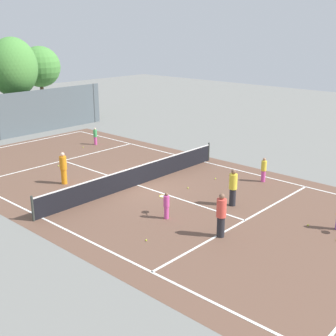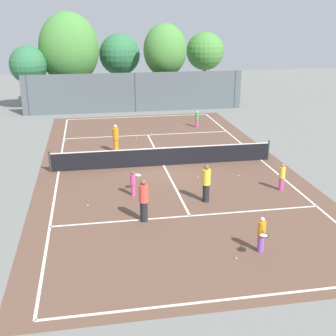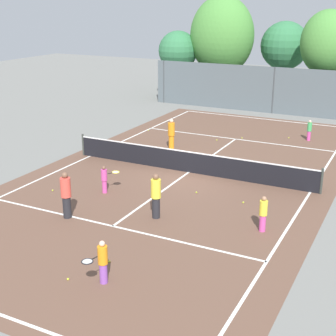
{
  "view_description": "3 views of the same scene",
  "coord_description": "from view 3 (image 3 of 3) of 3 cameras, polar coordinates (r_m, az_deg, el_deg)",
  "views": [
    {
      "loc": [
        -14.55,
        -15.37,
        7.59
      ],
      "look_at": [
        1.38,
        -0.84,
        0.77
      ],
      "focal_mm": 47.48,
      "sensor_mm": 36.0,
      "label": 1
    },
    {
      "loc": [
        -3.72,
        -22.3,
        7.75
      ],
      "look_at": [
        -0.29,
        -3.0,
        0.91
      ],
      "focal_mm": 47.61,
      "sensor_mm": 36.0,
      "label": 2
    },
    {
      "loc": [
        8.77,
        -19.47,
        7.48
      ],
      "look_at": [
        -0.15,
        -1.83,
        0.74
      ],
      "focal_mm": 52.66,
      "sensor_mm": 36.0,
      "label": 3
    }
  ],
  "objects": [
    {
      "name": "player_5",
      "position": [
        13.9,
        -7.62,
        -10.68
      ],
      "size": [
        0.48,
        0.86,
        1.3
      ],
      "color": "purple",
      "rests_on": "ground_plane"
    },
    {
      "name": "tennis_ball_2",
      "position": [
        28.48,
        8.56,
        3.45
      ],
      "size": [
        0.07,
        0.07,
        0.07
      ],
      "primitive_type": "sphere",
      "color": "#CCE533",
      "rests_on": "ground_plane"
    },
    {
      "name": "tennis_ball_1",
      "position": [
        29.93,
        -2.29,
        4.4
      ],
      "size": [
        0.07,
        0.07,
        0.07
      ],
      "primitive_type": "sphere",
      "color": "#CCE533",
      "rests_on": "ground_plane"
    },
    {
      "name": "player_0",
      "position": [
        28.76,
        16.04,
        4.24
      ],
      "size": [
        0.25,
        0.25,
        1.17
      ],
      "color": "#D14799",
      "rests_on": "ground_plane"
    },
    {
      "name": "tree_0",
      "position": [
        36.47,
        18.0,
        13.58
      ],
      "size": [
        3.72,
        3.42,
        6.97
      ],
      "color": "brown",
      "rests_on": "ground_plane"
    },
    {
      "name": "tennis_ball_3",
      "position": [
        19.42,
        8.7,
        -3.96
      ],
      "size": [
        0.07,
        0.07,
        0.07
      ],
      "primitive_type": "sphere",
      "color": "#CCE533",
      "rests_on": "ground_plane"
    },
    {
      "name": "ground_plane",
      "position": [
        22.63,
        2.43,
        -0.5
      ],
      "size": [
        80.0,
        80.0,
        0.0
      ],
      "primitive_type": "plane",
      "color": "slate"
    },
    {
      "name": "player_1",
      "position": [
        25.85,
        0.39,
        3.96
      ],
      "size": [
        0.35,
        0.35,
        1.66
      ],
      "color": "orange",
      "rests_on": "ground_plane"
    },
    {
      "name": "tennis_ball_0",
      "position": [
        20.93,
        -13.2,
        -2.54
      ],
      "size": [
        0.07,
        0.07,
        0.07
      ],
      "primitive_type": "sphere",
      "color": "#CCE533",
      "rests_on": "ground_plane"
    },
    {
      "name": "court_surface",
      "position": [
        22.63,
        2.43,
        -0.49
      ],
      "size": [
        13.0,
        25.0,
        0.01
      ],
      "color": "brown",
      "rests_on": "ground_plane"
    },
    {
      "name": "tennis_ball_8",
      "position": [
        15.19,
        -6.81,
        -10.68
      ],
      "size": [
        0.07,
        0.07,
        0.07
      ],
      "primitive_type": "sphere",
      "color": "#CCE533",
      "rests_on": "ground_plane"
    },
    {
      "name": "player_6",
      "position": [
        17.65,
        -1.4,
        -3.2
      ],
      "size": [
        0.36,
        0.36,
        1.69
      ],
      "color": "#232328",
      "rests_on": "ground_plane"
    },
    {
      "name": "tree_1",
      "position": [
        40.03,
        1.16,
        13.41
      ],
      "size": [
        3.09,
        3.09,
        5.27
      ],
      "color": "brown",
      "rests_on": "ground_plane"
    },
    {
      "name": "tennis_ball_9",
      "position": [
        29.06,
        13.8,
        3.42
      ],
      "size": [
        0.07,
        0.07,
        0.07
      ],
      "primitive_type": "sphere",
      "color": "#CCE533",
      "rests_on": "ground_plane"
    },
    {
      "name": "tennis_ball_5",
      "position": [
        20.21,
        3.32,
        -2.83
      ],
      "size": [
        0.07,
        0.07,
        0.07
      ],
      "primitive_type": "sphere",
      "color": "#CCE533",
      "rests_on": "ground_plane"
    },
    {
      "name": "tennis_ball_6",
      "position": [
        27.9,
        5.67,
        3.25
      ],
      "size": [
        0.07,
        0.07,
        0.07
      ],
      "primitive_type": "sphere",
      "color": "#CCE533",
      "rests_on": "ground_plane"
    },
    {
      "name": "tennis_net",
      "position": [
        22.46,
        2.44,
        0.73
      ],
      "size": [
        11.9,
        0.1,
        1.1
      ],
      "color": "#333833",
      "rests_on": "ground_plane"
    },
    {
      "name": "player_4",
      "position": [
        18.02,
        -11.71,
        -3.03
      ],
      "size": [
        0.37,
        0.37,
        1.75
      ],
      "color": "#232328",
      "rests_on": "ground_plane"
    },
    {
      "name": "player_2",
      "position": [
        20.2,
        -7.3,
        -1.24
      ],
      "size": [
        0.62,
        0.8,
        1.15
      ],
      "color": "#D14799",
      "rests_on": "ground_plane"
    },
    {
      "name": "tennis_ball_7",
      "position": [
        14.51,
        -11.51,
        -12.48
      ],
      "size": [
        0.07,
        0.07,
        0.07
      ],
      "primitive_type": "sphere",
      "color": "#CCE533",
      "rests_on": "ground_plane"
    },
    {
      "name": "tennis_ball_4",
      "position": [
        23.6,
        -1.71,
        0.42
      ],
      "size": [
        0.07,
        0.07,
        0.07
      ],
      "primitive_type": "sphere",
      "color": "#CCE533",
      "rests_on": "ground_plane"
    },
    {
      "name": "tree_2",
      "position": [
        39.43,
        6.25,
        14.95
      ],
      "size": [
        5.01,
        4.17,
        7.91
      ],
      "color": "brown",
      "rests_on": "ground_plane"
    },
    {
      "name": "player_3",
      "position": [
        17.02,
        10.96,
        -5.19
      ],
      "size": [
        0.27,
        0.27,
        1.28
      ],
      "color": "#D14799",
      "rests_on": "ground_plane"
    },
    {
      "name": "tree_4",
      "position": [
        40.18,
        13.36,
        13.6
      ],
      "size": [
        3.7,
        3.7,
        6.03
      ],
      "color": "brown",
      "rests_on": "ground_plane"
    },
    {
      "name": "perimeter_fence",
      "position": [
        35.1,
        12.11,
        8.77
      ],
      "size": [
        18.0,
        0.12,
        3.2
      ],
      "color": "#515B60",
      "rests_on": "ground_plane"
    }
  ]
}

